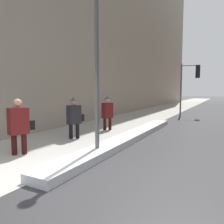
{
  "coord_description": "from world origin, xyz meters",
  "views": [
    {
      "loc": [
        3.38,
        -3.2,
        1.83
      ],
      "look_at": [
        -0.4,
        4.0,
        1.05
      ],
      "focal_mm": 35.0,
      "sensor_mm": 36.0,
      "label": 1
    }
  ],
  "objects": [
    {
      "name": "pedestrian_trailing",
      "position": [
        -1.75,
        3.46,
        0.88
      ],
      "size": [
        0.43,
        0.73,
        1.62
      ],
      "rotation": [
        0.0,
        0.0,
        -1.87
      ],
      "color": "black",
      "rests_on": "ground"
    },
    {
      "name": "lamp_post",
      "position": [
        0.17,
        2.01,
        2.83
      ],
      "size": [
        0.28,
        0.28,
        4.7
      ],
      "color": "#515156",
      "rests_on": "ground"
    },
    {
      "name": "sidewalk_slab",
      "position": [
        -2.0,
        15.0,
        0.01
      ],
      "size": [
        4.0,
        80.0,
        0.01
      ],
      "color": "#9E9B93",
      "rests_on": "ground"
    },
    {
      "name": "ground_plane",
      "position": [
        0.0,
        0.0,
        0.0
      ],
      "size": [
        160.0,
        160.0,
        0.0
      ],
      "primitive_type": "plane",
      "color": "#2D2D30"
    },
    {
      "name": "pedestrian_with_shoulder_bag",
      "position": [
        -1.84,
        1.01,
        0.89
      ],
      "size": [
        0.45,
        0.76,
        1.62
      ],
      "rotation": [
        0.0,
        0.0,
        -1.87
      ],
      "color": "#340C0C",
      "rests_on": "ground"
    },
    {
      "name": "pedestrian_in_fedora",
      "position": [
        -1.53,
        5.68,
        0.88
      ],
      "size": [
        0.42,
        0.56,
        1.61
      ],
      "rotation": [
        0.0,
        0.0,
        -1.87
      ],
      "color": "#340C0C",
      "rests_on": "ground"
    },
    {
      "name": "traffic_light_near",
      "position": [
        1.09,
        13.3,
        2.75
      ],
      "size": [
        1.31,
        0.42,
        3.8
      ],
      "rotation": [
        0.0,
        0.0,
        0.14
      ],
      "color": "#515156",
      "rests_on": "ground"
    },
    {
      "name": "snow_bank_curb",
      "position": [
        0.21,
        4.19,
        0.11
      ],
      "size": [
        0.71,
        9.11,
        0.21
      ],
      "color": "silver",
      "rests_on": "ground"
    }
  ]
}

